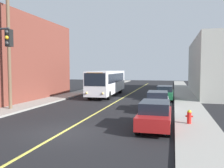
# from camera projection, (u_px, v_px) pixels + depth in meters

# --- Properties ---
(ground_plane) EXTENTS (120.00, 120.00, 0.00)m
(ground_plane) POSITION_uv_depth(u_px,v_px,m) (62.00, 133.00, 13.05)
(ground_plane) COLOR black
(sidewalk_left) EXTENTS (2.50, 90.00, 0.15)m
(sidewalk_left) POSITION_uv_depth(u_px,v_px,m) (42.00, 102.00, 24.52)
(sidewalk_left) COLOR gray
(sidewalk_left) RESTS_ON ground
(sidewalk_right) EXTENTS (2.50, 90.00, 0.15)m
(sidewalk_right) POSITION_uv_depth(u_px,v_px,m) (189.00, 108.00, 20.87)
(sidewalk_right) COLOR gray
(sidewalk_right) RESTS_ON ground
(lane_stripe_center) EXTENTS (0.16, 60.00, 0.01)m
(lane_stripe_center) POSITION_uv_depth(u_px,v_px,m) (121.00, 99.00, 27.53)
(lane_stripe_center) COLOR #D8CC4C
(lane_stripe_center) RESTS_ON ground
(city_bus) EXTENTS (3.09, 12.24, 3.20)m
(city_bus) POSITION_uv_depth(u_px,v_px,m) (107.00, 82.00, 31.01)
(city_bus) COLOR silver
(city_bus) RESTS_ON ground
(parked_car_red) EXTENTS (1.83, 4.41, 1.62)m
(parked_car_red) POSITION_uv_depth(u_px,v_px,m) (155.00, 115.00, 13.78)
(parked_car_red) COLOR maroon
(parked_car_red) RESTS_ON ground
(parked_car_silver) EXTENTS (1.96, 4.46, 1.62)m
(parked_car_silver) POSITION_uv_depth(u_px,v_px,m) (158.00, 101.00, 19.76)
(parked_car_silver) COLOR #B7B7BC
(parked_car_silver) RESTS_ON ground
(parked_car_green) EXTENTS (1.87, 4.43, 1.62)m
(parked_car_green) POSITION_uv_depth(u_px,v_px,m) (165.00, 93.00, 26.25)
(parked_car_green) COLOR #196038
(parked_car_green) RESTS_ON ground
(utility_pole_near) EXTENTS (2.40, 0.28, 11.61)m
(utility_pole_near) POSITION_uv_depth(u_px,v_px,m) (8.00, 33.00, 19.60)
(utility_pole_near) COLOR brown
(utility_pole_near) RESTS_ON sidewalk_left
(fire_hydrant) EXTENTS (0.44, 0.26, 0.84)m
(fire_hydrant) POSITION_uv_depth(u_px,v_px,m) (189.00, 117.00, 14.52)
(fire_hydrant) COLOR red
(fire_hydrant) RESTS_ON sidewalk_right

